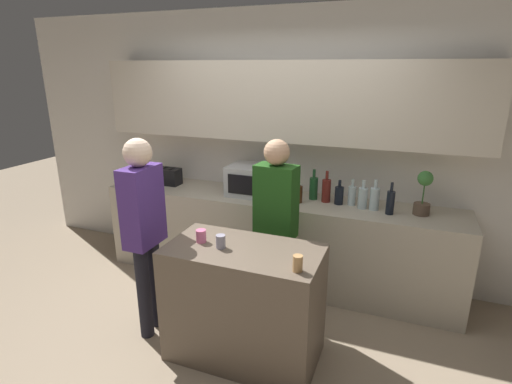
% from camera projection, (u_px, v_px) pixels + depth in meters
% --- Properties ---
extents(ground_plane, '(14.00, 14.00, 0.00)m').
position_uv_depth(ground_plane, '(214.00, 364.00, 3.00)').
color(ground_plane, gray).
extents(back_wall, '(6.40, 0.40, 2.70)m').
position_uv_depth(back_wall, '(285.00, 129.00, 4.02)').
color(back_wall, silver).
rests_on(back_wall, ground_plane).
extents(back_counter, '(3.60, 0.62, 0.90)m').
position_uv_depth(back_counter, '(274.00, 239.00, 4.10)').
color(back_counter, '#B7AD99').
rests_on(back_counter, ground_plane).
extents(kitchen_island, '(1.12, 0.61, 0.90)m').
position_uv_depth(kitchen_island, '(244.00, 303.00, 2.99)').
color(kitchen_island, brown).
rests_on(kitchen_island, ground_plane).
extents(microwave, '(0.52, 0.39, 0.30)m').
position_uv_depth(microwave, '(255.00, 180.00, 4.02)').
color(microwave, '#B7BABC').
rests_on(microwave, back_counter).
extents(toaster, '(0.26, 0.16, 0.18)m').
position_uv_depth(toaster, '(169.00, 176.00, 4.39)').
color(toaster, black).
rests_on(toaster, back_counter).
extents(potted_plant, '(0.14, 0.14, 0.39)m').
position_uv_depth(potted_plant, '(424.00, 193.00, 3.46)').
color(potted_plant, brown).
rests_on(potted_plant, back_counter).
extents(bottle_0, '(0.08, 0.08, 0.23)m').
position_uv_depth(bottle_0, '(298.00, 194.00, 3.81)').
color(bottle_0, '#472814').
rests_on(bottle_0, back_counter).
extents(bottle_1, '(0.08, 0.08, 0.30)m').
position_uv_depth(bottle_1, '(314.00, 188.00, 3.90)').
color(bottle_1, '#194723').
rests_on(bottle_1, back_counter).
extents(bottle_2, '(0.08, 0.08, 0.31)m').
position_uv_depth(bottle_2, '(326.00, 190.00, 3.82)').
color(bottle_2, maroon).
rests_on(bottle_2, back_counter).
extents(bottle_3, '(0.08, 0.08, 0.23)m').
position_uv_depth(bottle_3, '(339.00, 195.00, 3.76)').
color(bottle_3, black).
rests_on(bottle_3, back_counter).
extents(bottle_4, '(0.07, 0.07, 0.25)m').
position_uv_depth(bottle_4, '(352.00, 195.00, 3.74)').
color(bottle_4, silver).
rests_on(bottle_4, back_counter).
extents(bottle_5, '(0.08, 0.08, 0.27)m').
position_uv_depth(bottle_5, '(363.00, 198.00, 3.65)').
color(bottle_5, silver).
rests_on(bottle_5, back_counter).
extents(bottle_6, '(0.09, 0.09, 0.28)m').
position_uv_depth(bottle_6, '(375.00, 198.00, 3.61)').
color(bottle_6, silver).
rests_on(bottle_6, back_counter).
extents(bottle_7, '(0.07, 0.07, 0.29)m').
position_uv_depth(bottle_7, '(390.00, 202.00, 3.50)').
color(bottle_7, black).
rests_on(bottle_7, back_counter).
extents(cup_0, '(0.07, 0.07, 0.11)m').
position_uv_depth(cup_0, '(298.00, 263.00, 2.52)').
color(cup_0, tan).
rests_on(cup_0, kitchen_island).
extents(cup_1, '(0.08, 0.08, 0.09)m').
position_uv_depth(cup_1, '(201.00, 236.00, 2.95)').
color(cup_1, pink).
rests_on(cup_1, kitchen_island).
extents(cup_2, '(0.07, 0.07, 0.10)m').
position_uv_depth(cup_2, '(221.00, 242.00, 2.85)').
color(cup_2, '#9693A8').
rests_on(cup_2, kitchen_island).
extents(person_left, '(0.36, 0.22, 1.60)m').
position_uv_depth(person_left, '(276.00, 217.00, 3.32)').
color(person_left, black).
rests_on(person_left, ground_plane).
extents(person_center, '(0.22, 0.34, 1.64)m').
position_uv_depth(person_center, '(144.00, 223.00, 3.12)').
color(person_center, black).
rests_on(person_center, ground_plane).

